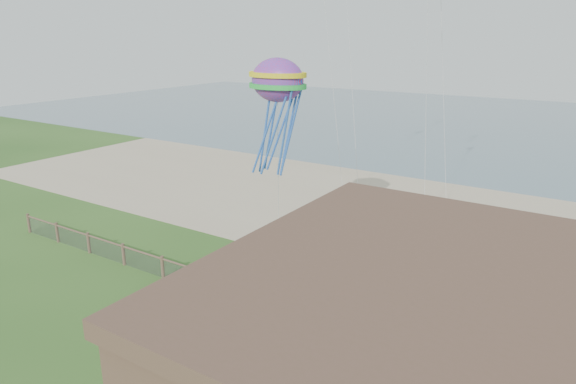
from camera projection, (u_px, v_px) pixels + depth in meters
ground at (159, 381)px, 18.71m from camera, size 160.00×160.00×0.00m
sand_beach at (390, 213)px, 36.37m from camera, size 72.00×20.00×0.02m
ocean at (511, 126)px, 71.70m from camera, size 160.00×68.00×0.02m
chainlink_fence at (256, 300)px, 23.37m from camera, size 36.20×0.20×1.25m
picnic_table at (388, 376)px, 18.40m from camera, size 2.18×1.91×0.77m
octopus_kite at (278, 114)px, 26.34m from camera, size 3.54×2.77×6.59m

